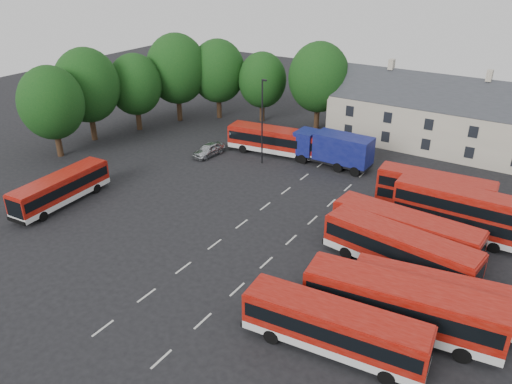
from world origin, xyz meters
TOP-DOWN VIEW (x-y plane):
  - ground at (0.00, 0.00)m, footprint 140.00×140.00m
  - lane_markings at (2.50, 2.00)m, footprint 5.15×33.80m
  - treeline at (-20.74, 19.36)m, footprint 29.92×32.59m
  - terrace_houses at (14.00, 30.00)m, footprint 35.70×7.13m
  - bus_row_a at (13.26, -7.83)m, footprint 11.28×3.55m
  - bus_row_b at (16.03, -3.87)m, footprint 12.45×4.20m
  - bus_row_c at (17.50, -1.48)m, footprint 10.82×4.03m
  - bus_row_d at (13.83, 2.53)m, footprint 11.86×4.25m
  - bus_row_e at (13.38, 5.35)m, footprint 11.79×3.55m
  - bus_dd_south at (16.28, 10.08)m, footprint 10.40×2.43m
  - bus_dd_north at (13.71, 12.49)m, footprint 10.10×2.94m
  - bus_west at (-16.57, -3.87)m, footprint 3.02×10.34m
  - bus_north at (-6.01, 17.92)m, footprint 11.38×3.96m
  - box_truck at (1.31, 18.34)m, footprint 8.77×2.90m
  - silver_car at (-12.32, 13.42)m, footprint 2.10×4.51m
  - lamppost at (-5.85, 14.85)m, footprint 0.67×0.35m

SIDE VIEW (x-z plane):
  - ground at x=0.00m, z-range 0.00..0.00m
  - lane_markings at x=2.50m, z-range 0.00..0.01m
  - silver_car at x=-12.32m, z-range 0.00..1.49m
  - bus_west at x=-16.57m, z-range 0.29..3.18m
  - bus_row_c at x=17.50m, z-range 0.30..3.29m
  - bus_row_a at x=13.26m, z-range 0.32..3.45m
  - bus_north at x=-6.01m, z-range 0.32..3.47m
  - bus_row_d at x=13.83m, z-range 0.33..3.61m
  - bus_row_e at x=13.38m, z-range 0.33..3.62m
  - bus_row_b at x=16.03m, z-range 0.35..3.80m
  - box_truck at x=1.31m, z-range 0.24..4.05m
  - bus_dd_north at x=13.71m, z-range 0.28..4.38m
  - bus_dd_south at x=16.28m, z-range 0.30..4.56m
  - terrace_houses at x=14.00m, z-range -1.17..8.89m
  - lamppost at x=-5.85m, z-range 0.32..9.92m
  - treeline at x=-20.74m, z-range 0.68..12.69m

